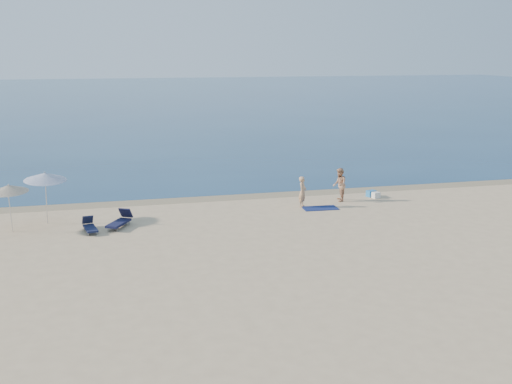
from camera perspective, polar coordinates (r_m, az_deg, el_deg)
ground at (r=19.13m, az=13.76°, el=-13.01°), size 160.00×160.00×0.00m
sea at (r=115.72m, az=-10.20°, el=8.28°), size 240.00×160.00×0.01m
wet_sand_strip at (r=36.45m, az=-0.57°, el=-0.37°), size 240.00×1.60×0.00m
person_left at (r=33.84m, az=4.16°, el=0.01°), size 0.67×0.72×1.65m
person_right at (r=35.38m, az=7.44°, el=0.65°), size 0.93×1.06×1.84m
beach_towel at (r=33.80m, az=5.72°, el=-1.44°), size 1.88×1.11×0.03m
white_bag at (r=36.60m, az=10.61°, el=-0.27°), size 0.45×0.41×0.33m
blue_cooler at (r=36.91m, az=10.20°, el=-0.13°), size 0.58×0.48×0.36m
umbrella_near at (r=32.00m, az=-18.25°, el=1.31°), size 2.44×2.45×2.58m
umbrella_far at (r=31.02m, az=-21.11°, el=0.29°), size 2.27×2.28×2.29m
lounger_left at (r=30.26m, az=-14.54°, el=-3.01°), size 0.73×1.55×0.66m
lounger_right at (r=30.73m, az=-12.01°, el=-2.55°), size 1.37×1.84×0.78m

